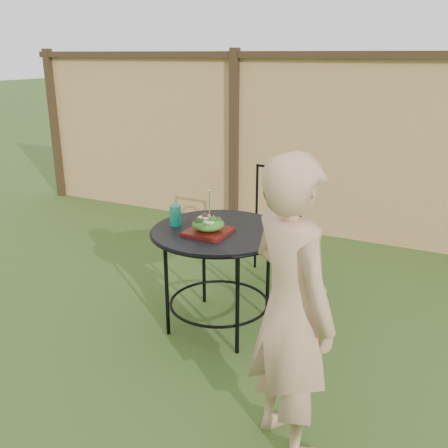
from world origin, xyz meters
name	(u,v)px	position (x,y,z in m)	size (l,w,h in m)	color
ground	(272,340)	(0.00, 0.00, 0.00)	(60.00, 60.00, 0.00)	#264717
fence	(355,149)	(0.00, 2.19, 0.95)	(8.00, 0.12, 1.90)	#F0B876
patio_table	(219,249)	(-0.41, 0.02, 0.59)	(0.92, 0.92, 0.72)	black
patio_chair	(271,222)	(-0.38, 0.93, 0.50)	(0.46, 0.46, 0.95)	black
diner	(291,310)	(0.39, -0.84, 0.73)	(0.54, 0.35, 1.47)	tan
salad_plate	(208,232)	(-0.44, -0.08, 0.74)	(0.27, 0.27, 0.02)	#48140A
salad	(208,224)	(-0.44, -0.08, 0.79)	(0.21, 0.21, 0.08)	#235614
fork	(209,205)	(-0.43, -0.08, 0.92)	(0.01, 0.01, 0.18)	silver
drinking_glass	(175,215)	(-0.72, -0.03, 0.79)	(0.08, 0.08, 0.14)	#0DA083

